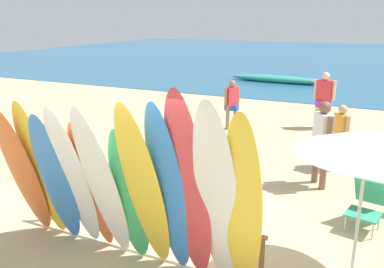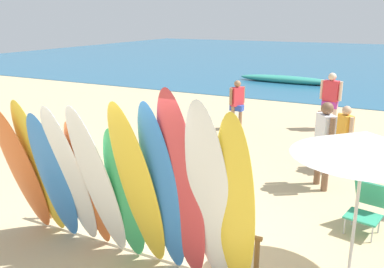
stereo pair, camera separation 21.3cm
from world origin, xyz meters
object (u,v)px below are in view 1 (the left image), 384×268
object	(u,v)px
surfboard_white_10	(217,200)
beach_chair_blue	(367,203)
distant_boat	(277,79)
surfboard_blue_8	(169,194)
surfboard_red_9	(189,192)
beach_umbrella	(368,142)
surfboard_white_3	(73,180)
beachgoer_near_rack	(232,101)
beachgoer_strolling	(324,96)
surfboard_orange_0	(23,173)
surfboard_yellow_11	(243,208)
surfboard_green_6	(130,198)
beachgoer_by_water	(322,138)
surfboard_rack	(141,214)
surfboard_white_5	(102,186)
surfboard_yellow_7	(144,191)
beachgoer_midbeach	(341,132)
surfboard_yellow_1	(41,172)
surfboard_orange_4	(92,188)
surfboard_blue_2	(56,181)

from	to	relation	value
surfboard_white_10	beach_chair_blue	distance (m)	3.19
distant_boat	surfboard_blue_8	bearing A→B (deg)	-80.58
surfboard_red_9	beach_umbrella	bearing A→B (deg)	35.88
surfboard_white_3	beachgoer_near_rack	distance (m)	7.40
surfboard_white_10	beachgoer_strolling	xyz separation A→B (m)	(-0.00, 8.71, -0.28)
surfboard_orange_0	beach_umbrella	size ratio (longest dim) A/B	1.13
surfboard_yellow_11	surfboard_orange_0	bearing A→B (deg)	175.71
surfboard_orange_0	surfboard_green_6	distance (m)	1.83
beachgoer_by_water	beach_chair_blue	world-z (taller)	beachgoer_by_water
surfboard_red_9	surfboard_rack	bearing A→B (deg)	154.69
surfboard_blue_8	surfboard_white_10	size ratio (longest dim) A/B	0.96
surfboard_white_5	surfboard_yellow_7	size ratio (longest dim) A/B	0.95
surfboard_orange_0	beachgoer_midbeach	bearing A→B (deg)	49.14
surfboard_blue_8	beachgoer_by_water	distance (m)	4.24
surfboard_rack	surfboard_white_5	xyz separation A→B (m)	(-0.18, -0.63, 0.66)
surfboard_yellow_7	beach_umbrella	distance (m)	2.83
surfboard_green_6	surfboard_yellow_7	size ratio (longest dim) A/B	0.82
beach_chair_blue	surfboard_white_3	bearing A→B (deg)	-133.96
beachgoer_midbeach	beach_chair_blue	xyz separation A→B (m)	(0.73, -2.62, -0.43)
surfboard_white_5	surfboard_blue_8	xyz separation A→B (m)	(0.96, 0.06, 0.06)
surfboard_white_3	distant_boat	bearing A→B (deg)	97.16
surfboard_orange_0	surfboard_yellow_1	world-z (taller)	surfboard_yellow_1
beachgoer_by_water	surfboard_yellow_7	bearing A→B (deg)	-55.38
surfboard_blue_8	surfboard_green_6	bearing A→B (deg)	178.52
surfboard_rack	surfboard_orange_4	bearing A→B (deg)	-137.98
surfboard_white_5	beach_chair_blue	distance (m)	4.24
surfboard_blue_8	beachgoer_strolling	xyz separation A→B (m)	(0.64, 8.71, -0.24)
surfboard_orange_0	beachgoer_near_rack	size ratio (longest dim) A/B	1.52
surfboard_orange_4	surfboard_green_6	xyz separation A→B (m)	(0.68, -0.06, 0.01)
surfboard_white_3	surfboard_red_9	bearing A→B (deg)	1.24
surfboard_blue_2	surfboard_white_5	bearing A→B (deg)	-7.37
surfboard_blue_2	surfboard_red_9	bearing A→B (deg)	-2.52
surfboard_green_6	surfboard_rack	bearing A→B (deg)	103.17
beach_umbrella	surfboard_rack	bearing A→B (deg)	-168.18
surfboard_rack	surfboard_white_3	world-z (taller)	surfboard_white_3
surfboard_orange_0	surfboard_white_10	world-z (taller)	surfboard_white_10
surfboard_yellow_1	surfboard_yellow_11	world-z (taller)	surfboard_yellow_11
surfboard_orange_4	surfboard_yellow_11	xyz separation A→B (m)	(2.23, -0.06, 0.19)
surfboard_blue_2	surfboard_yellow_7	xyz separation A→B (m)	(1.56, -0.09, 0.17)
beachgoer_midbeach	surfboard_blue_2	bearing A→B (deg)	109.66
surfboard_green_6	surfboard_orange_4	bearing A→B (deg)	170.55
beachgoer_strolling	surfboard_rack	bearing A→B (deg)	-91.75
beachgoer_by_water	surfboard_white_10	bearing A→B (deg)	-43.06
surfboard_orange_0	surfboard_yellow_7	bearing A→B (deg)	-5.07
surfboard_orange_4	surfboard_white_3	bearing A→B (deg)	-159.57
surfboard_white_10	beachgoer_strolling	size ratio (longest dim) A/B	1.53
surfboard_orange_0	surfboard_white_3	size ratio (longest dim) A/B	0.97
beachgoer_strolling	surfboard_yellow_7	bearing A→B (deg)	-88.08
surfboard_rack	beachgoer_by_water	xyz separation A→B (m)	(2.04, 3.47, 0.50)
surfboard_blue_2	surfboard_green_6	xyz separation A→B (m)	(1.26, 0.01, -0.03)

